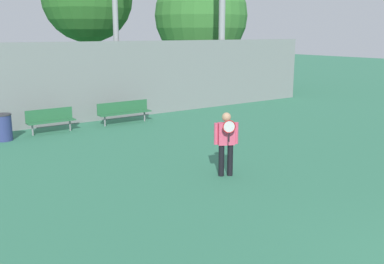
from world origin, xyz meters
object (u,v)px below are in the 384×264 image
bench_courtside_far (124,110)px  trash_bin (3,127)px  bench_courtside_near (50,118)px  tree_dark_dense (201,16)px  tennis_player (226,140)px

bench_courtside_far → trash_bin: 4.50m
bench_courtside_near → tree_dark_dense: (11.39, 6.43, 3.87)m
bench_courtside_near → tennis_player: bearing=-75.8°
tennis_player → bench_courtside_near: tennis_player is taller
bench_courtside_far → tree_dark_dense: tree_dark_dense is taller
tennis_player → trash_bin: tennis_player is taller
tennis_player → tree_dark_dense: bearing=81.7°
bench_courtside_near → tree_dark_dense: tree_dark_dense is taller
tennis_player → bench_courtside_far: tennis_player is taller
bench_courtside_far → trash_bin: (-4.49, -0.25, -0.07)m
bench_courtside_far → trash_bin: bearing=-176.8°
bench_courtside_near → trash_bin: size_ratio=1.88×
tree_dark_dense → bench_courtside_near: bearing=-150.5°
tennis_player → bench_courtside_near: bearing=130.7°
tennis_player → bench_courtside_near: (-1.84, 7.28, -0.39)m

